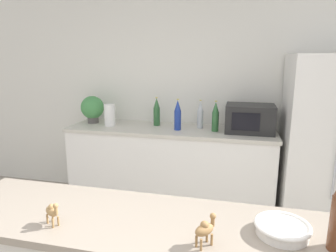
{
  "coord_description": "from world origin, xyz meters",
  "views": [
    {
      "loc": [
        0.39,
        -0.67,
        1.66
      ],
      "look_at": [
        -0.11,
        1.44,
        1.16
      ],
      "focal_mm": 32.0,
      "sensor_mm": 36.0,
      "label": 1
    }
  ],
  "objects_px": {
    "refrigerator": "(331,146)",
    "fruit_bowl": "(282,228)",
    "microwave": "(250,118)",
    "back_bottle_0": "(178,115)",
    "potted_plant": "(92,108)",
    "back_bottle_1": "(200,115)",
    "back_bottle_2": "(215,117)",
    "camel_figurine": "(52,211)",
    "paper_towel_roll": "(110,115)",
    "camel_figurine_second": "(205,229)",
    "back_bottle_3": "(157,112)"
  },
  "relations": [
    {
      "from": "back_bottle_1",
      "to": "microwave",
      "type": "bearing_deg",
      "value": -6.04
    },
    {
      "from": "camel_figurine",
      "to": "paper_towel_roll",
      "type": "bearing_deg",
      "value": 107.35
    },
    {
      "from": "back_bottle_3",
      "to": "camel_figurine",
      "type": "xyz_separation_m",
      "value": [
        0.12,
        -2.12,
        -0.06
      ]
    },
    {
      "from": "back_bottle_0",
      "to": "back_bottle_2",
      "type": "bearing_deg",
      "value": 4.59
    },
    {
      "from": "fruit_bowl",
      "to": "camel_figurine",
      "type": "xyz_separation_m",
      "value": [
        -0.97,
        -0.15,
        0.04
      ]
    },
    {
      "from": "paper_towel_roll",
      "to": "camel_figurine_second",
      "type": "distance_m",
      "value": 2.36
    },
    {
      "from": "back_bottle_3",
      "to": "camel_figurine_second",
      "type": "distance_m",
      "value": 2.26
    },
    {
      "from": "potted_plant",
      "to": "back_bottle_2",
      "type": "distance_m",
      "value": 1.42
    },
    {
      "from": "back_bottle_0",
      "to": "back_bottle_2",
      "type": "distance_m",
      "value": 0.39
    },
    {
      "from": "refrigerator",
      "to": "fruit_bowl",
      "type": "height_order",
      "value": "refrigerator"
    },
    {
      "from": "fruit_bowl",
      "to": "refrigerator",
      "type": "bearing_deg",
      "value": 69.74
    },
    {
      "from": "back_bottle_3",
      "to": "potted_plant",
      "type": "bearing_deg",
      "value": -176.66
    },
    {
      "from": "paper_towel_roll",
      "to": "back_bottle_0",
      "type": "distance_m",
      "value": 0.77
    },
    {
      "from": "back_bottle_0",
      "to": "back_bottle_3",
      "type": "relative_size",
      "value": 1.04
    },
    {
      "from": "back_bottle_1",
      "to": "back_bottle_3",
      "type": "relative_size",
      "value": 0.97
    },
    {
      "from": "microwave",
      "to": "back_bottle_0",
      "type": "height_order",
      "value": "back_bottle_0"
    },
    {
      "from": "back_bottle_1",
      "to": "paper_towel_roll",
      "type": "bearing_deg",
      "value": -173.11
    },
    {
      "from": "back_bottle_2",
      "to": "fruit_bowl",
      "type": "relative_size",
      "value": 1.38
    },
    {
      "from": "microwave",
      "to": "back_bottle_2",
      "type": "relative_size",
      "value": 1.52
    },
    {
      "from": "microwave",
      "to": "back_bottle_2",
      "type": "xyz_separation_m",
      "value": [
        -0.34,
        -0.05,
        0.01
      ]
    },
    {
      "from": "back_bottle_2",
      "to": "camel_figurine",
      "type": "xyz_separation_m",
      "value": [
        -0.54,
        -2.0,
        -0.06
      ]
    },
    {
      "from": "refrigerator",
      "to": "back_bottle_1",
      "type": "height_order",
      "value": "refrigerator"
    },
    {
      "from": "back_bottle_2",
      "to": "camel_figurine_second",
      "type": "relative_size",
      "value": 2.5
    },
    {
      "from": "back_bottle_1",
      "to": "camel_figurine",
      "type": "height_order",
      "value": "back_bottle_1"
    },
    {
      "from": "fruit_bowl",
      "to": "camel_figurine_second",
      "type": "xyz_separation_m",
      "value": [
        -0.3,
        -0.15,
        0.04
      ]
    },
    {
      "from": "potted_plant",
      "to": "back_bottle_1",
      "type": "height_order",
      "value": "potted_plant"
    },
    {
      "from": "potted_plant",
      "to": "back_bottle_1",
      "type": "distance_m",
      "value": 1.25
    },
    {
      "from": "microwave",
      "to": "back_bottle_2",
      "type": "distance_m",
      "value": 0.35
    },
    {
      "from": "refrigerator",
      "to": "back_bottle_0",
      "type": "distance_m",
      "value": 1.5
    },
    {
      "from": "refrigerator",
      "to": "back_bottle_3",
      "type": "relative_size",
      "value": 5.38
    },
    {
      "from": "refrigerator",
      "to": "camel_figurine_second",
      "type": "xyz_separation_m",
      "value": [
        -0.97,
        -1.96,
        0.17
      ]
    },
    {
      "from": "back_bottle_3",
      "to": "fruit_bowl",
      "type": "relative_size",
      "value": 1.38
    },
    {
      "from": "microwave",
      "to": "camel_figurine_second",
      "type": "bearing_deg",
      "value": -96.11
    },
    {
      "from": "refrigerator",
      "to": "fruit_bowl",
      "type": "bearing_deg",
      "value": -110.26
    },
    {
      "from": "back_bottle_3",
      "to": "paper_towel_roll",
      "type": "bearing_deg",
      "value": -164.4
    },
    {
      "from": "camel_figurine",
      "to": "potted_plant",
      "type": "bearing_deg",
      "value": 112.82
    },
    {
      "from": "paper_towel_roll",
      "to": "back_bottle_3",
      "type": "relative_size",
      "value": 0.76
    },
    {
      "from": "paper_towel_roll",
      "to": "fruit_bowl",
      "type": "distance_m",
      "value": 2.42
    },
    {
      "from": "microwave",
      "to": "back_bottle_1",
      "type": "relative_size",
      "value": 1.57
    },
    {
      "from": "back_bottle_0",
      "to": "back_bottle_1",
      "type": "height_order",
      "value": "back_bottle_0"
    },
    {
      "from": "paper_towel_roll",
      "to": "microwave",
      "type": "bearing_deg",
      "value": 2.48
    },
    {
      "from": "back_bottle_3",
      "to": "camel_figurine",
      "type": "distance_m",
      "value": 2.13
    },
    {
      "from": "paper_towel_roll",
      "to": "camel_figurine_second",
      "type": "xyz_separation_m",
      "value": [
        1.29,
        -1.98,
        -0.03
      ]
    },
    {
      "from": "refrigerator",
      "to": "microwave",
      "type": "bearing_deg",
      "value": 173.67
    },
    {
      "from": "refrigerator",
      "to": "potted_plant",
      "type": "bearing_deg",
      "value": 177.39
    },
    {
      "from": "back_bottle_1",
      "to": "camel_figurine",
      "type": "distance_m",
      "value": 2.14
    },
    {
      "from": "potted_plant",
      "to": "back_bottle_1",
      "type": "relative_size",
      "value": 1.03
    },
    {
      "from": "microwave",
      "to": "back_bottle_0",
      "type": "relative_size",
      "value": 1.47
    },
    {
      "from": "microwave",
      "to": "back_bottle_0",
      "type": "bearing_deg",
      "value": -173.42
    },
    {
      "from": "refrigerator",
      "to": "fruit_bowl",
      "type": "distance_m",
      "value": 1.94
    }
  ]
}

